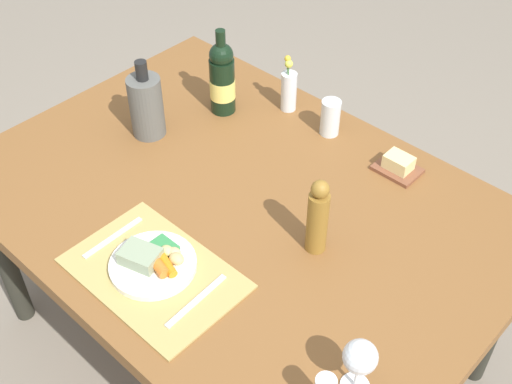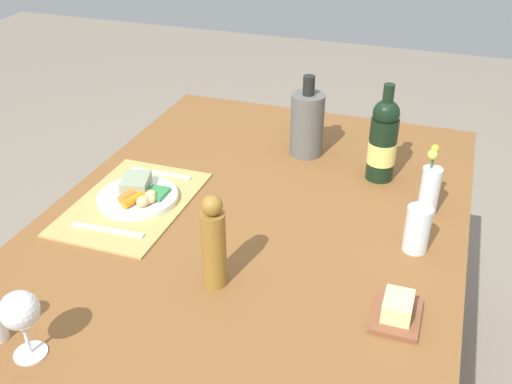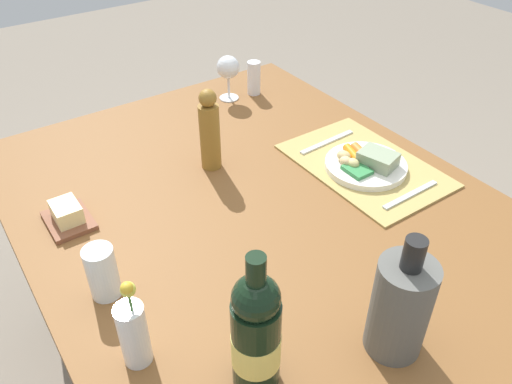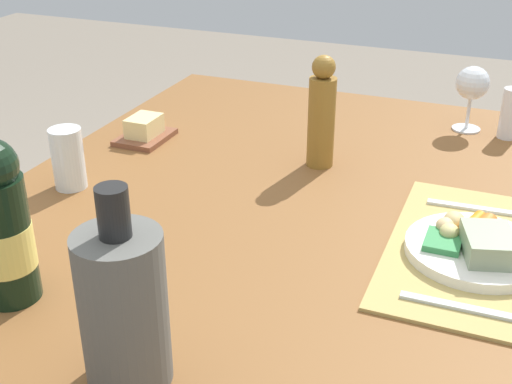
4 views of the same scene
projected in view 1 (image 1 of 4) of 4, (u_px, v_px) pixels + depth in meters
The scene contains 13 objects.
ground_plane at pixel (241, 342), 2.34m from camera, with size 8.00×8.00×0.00m, color gray.
dining_table at pixel (237, 215), 1.91m from camera, with size 1.53×1.10×0.70m.
placemat at pixel (154, 273), 1.66m from camera, with size 0.44×0.29×0.01m, color tan.
dinner_plate at pixel (153, 262), 1.66m from camera, with size 0.22×0.22×0.06m.
fork at pixel (113, 237), 1.74m from camera, with size 0.01×0.19×0.01m, color silver.
knife at pixel (196, 301), 1.59m from camera, with size 0.02×0.20×0.01m, color silver.
wine_bottle at pixel (222, 79), 2.10m from camera, with size 0.08×0.08×0.29m.
water_tumbler at pixel (329, 119), 2.06m from camera, with size 0.06×0.06×0.12m.
butter_dish at pixel (398, 165), 1.94m from camera, with size 0.13×0.10×0.05m.
pepper_mill at pixel (318, 218), 1.65m from camera, with size 0.06×0.06×0.23m.
cooler_bottle at pixel (146, 105), 2.02m from camera, with size 0.10×0.10×0.26m.
wine_glass at pixel (360, 358), 1.35m from camera, with size 0.08×0.08×0.15m.
flower_vase at pixel (289, 89), 2.14m from camera, with size 0.05×0.05×0.20m.
Camera 1 is at (0.96, -0.96, 1.98)m, focal length 46.05 mm.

